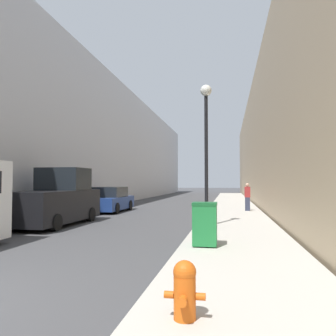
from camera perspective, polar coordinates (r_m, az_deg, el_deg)
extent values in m
cube|color=#B7B2A8|center=(21.53, 11.34, -7.11)|extent=(3.19, 60.00, 0.13)
cube|color=#BCBCC1|center=(33.32, -16.72, 3.65)|extent=(12.00, 60.00, 10.63)
cube|color=tan|center=(30.69, 25.59, 3.85)|extent=(12.00, 60.00, 10.14)
cylinder|color=#D15614|center=(4.37, 2.93, -21.64)|extent=(0.28, 0.28, 0.53)
sphere|color=#D15614|center=(4.28, 2.92, -17.65)|extent=(0.29, 0.29, 0.29)
cylinder|color=#D15614|center=(4.26, 2.92, -16.52)|extent=(0.08, 0.08, 0.06)
cylinder|color=#D15614|center=(4.18, 2.54, -22.18)|extent=(0.11, 0.12, 0.11)
cylinder|color=#D15614|center=(4.39, 0.18, -21.18)|extent=(0.12, 0.09, 0.09)
cylinder|color=#D15614|center=(4.34, 5.72, -21.39)|extent=(0.12, 0.09, 0.09)
cube|color=#1E7538|center=(8.89, 6.44, -9.84)|extent=(0.62, 0.58, 1.04)
cube|color=#16572A|center=(8.84, 6.42, -6.23)|extent=(0.64, 0.60, 0.08)
cylinder|color=black|center=(9.23, 4.88, -12.56)|extent=(0.05, 0.16, 0.16)
cylinder|color=black|center=(9.19, 8.26, -12.58)|extent=(0.05, 0.16, 0.16)
cylinder|color=black|center=(12.87, 6.74, -9.47)|extent=(0.26, 0.26, 0.25)
cylinder|color=black|center=(12.80, 6.69, 1.40)|extent=(0.14, 0.14, 5.11)
sphere|color=silver|center=(13.27, 6.63, 13.26)|extent=(0.44, 0.44, 0.44)
cube|color=black|center=(14.84, -19.39, -6.21)|extent=(2.16, 5.04, 1.29)
cube|color=black|center=(15.58, -17.71, -1.84)|extent=(1.99, 1.61, 1.00)
cylinder|color=black|center=(16.73, -19.75, -7.48)|extent=(0.24, 0.64, 0.64)
cylinder|color=black|center=(15.82, -13.36, -7.86)|extent=(0.24, 0.64, 0.64)
cylinder|color=black|center=(14.13, -26.22, -8.33)|extent=(0.24, 0.64, 0.64)
cylinder|color=black|center=(13.04, -18.99, -8.96)|extent=(0.24, 0.64, 0.64)
cube|color=navy|center=(20.62, -10.07, -6.02)|extent=(1.84, 4.24, 0.75)
cube|color=#1E2328|center=(20.59, -10.05, -4.12)|extent=(1.62, 2.21, 0.62)
cylinder|color=black|center=(22.12, -10.97, -6.32)|extent=(0.24, 0.64, 0.64)
cylinder|color=black|center=(21.56, -6.76, -6.45)|extent=(0.24, 0.64, 0.64)
cylinder|color=black|center=(19.78, -13.69, -6.76)|extent=(0.24, 0.64, 0.64)
cylinder|color=black|center=(19.15, -9.03, -6.94)|extent=(0.24, 0.64, 0.64)
cube|color=#2D3347|center=(20.04, 13.68, -6.12)|extent=(0.28, 0.20, 0.79)
cube|color=maroon|center=(20.01, 13.66, -4.09)|extent=(0.33, 0.20, 0.63)
sphere|color=tan|center=(20.00, 13.65, -2.88)|extent=(0.21, 0.21, 0.21)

